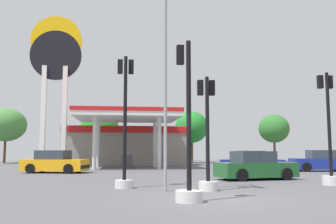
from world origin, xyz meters
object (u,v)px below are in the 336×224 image
at_px(car_3, 55,163).
at_px(traffic_signal_1, 188,159).
at_px(car_1, 255,167).
at_px(traffic_signal_2, 330,149).
at_px(tree_3, 274,129).
at_px(traffic_signal_0, 125,139).
at_px(car_2, 251,163).
at_px(corner_streetlamp, 166,64).
at_px(car_0, 321,162).
at_px(traffic_signal_3, 207,149).
at_px(station_pole_sign, 55,68).
at_px(tree_0, 6,125).
at_px(tree_1, 100,127).
at_px(tree_2, 192,127).

height_order(car_3, traffic_signal_1, traffic_signal_1).
relative_size(car_1, traffic_signal_2, 0.87).
bearing_deg(tree_3, traffic_signal_0, -122.38).
xyz_separation_m(car_2, corner_streetlamp, (-6.78, -10.15, 3.95)).
bearing_deg(corner_streetlamp, traffic_signal_2, 13.18).
xyz_separation_m(car_0, traffic_signal_1, (-12.19, -14.21, 0.54)).
bearing_deg(traffic_signal_3, car_2, 62.33).
relative_size(station_pole_sign, traffic_signal_3, 3.23).
bearing_deg(tree_3, corner_streetlamp, -119.17).
bearing_deg(corner_streetlamp, traffic_signal_3, 7.10).
bearing_deg(traffic_signal_2, traffic_signal_0, -178.93).
height_order(station_pole_sign, car_1, station_pole_sign).
bearing_deg(tree_3, traffic_signal_1, -116.88).
relative_size(tree_0, tree_3, 1.04).
bearing_deg(tree_3, tree_1, -176.57).
relative_size(traffic_signal_1, traffic_signal_2, 0.97).
bearing_deg(car_3, traffic_signal_0, -66.50).
xyz_separation_m(traffic_signal_0, tree_2, (8.11, 28.45, 2.36)).
bearing_deg(car_2, traffic_signal_3, -117.67).
height_order(car_1, car_3, car_3).
bearing_deg(traffic_signal_0, tree_1, 95.59).
bearing_deg(car_3, tree_0, 115.37).
relative_size(car_3, tree_2, 0.71).
bearing_deg(tree_0, station_pole_sign, -56.52).
height_order(station_pole_sign, traffic_signal_2, station_pole_sign).
xyz_separation_m(station_pole_sign, car_1, (12.71, -14.90, -8.11)).
relative_size(station_pole_sign, tree_0, 2.13).
relative_size(station_pole_sign, traffic_signal_1, 2.90).
relative_size(car_2, traffic_signal_1, 0.92).
bearing_deg(tree_2, traffic_signal_2, -88.80).
xyz_separation_m(station_pole_sign, tree_1, (3.28, 10.92, -4.52)).
distance_m(traffic_signal_0, traffic_signal_3, 3.32).
bearing_deg(traffic_signal_3, traffic_signal_1, -113.67).
xyz_separation_m(traffic_signal_2, traffic_signal_3, (-5.69, -1.50, -0.02)).
xyz_separation_m(station_pole_sign, car_3, (1.63, -7.90, -8.08)).
relative_size(tree_0, tree_2, 1.03).
distance_m(station_pole_sign, car_0, 23.17).
distance_m(traffic_signal_1, corner_streetlamp, 4.28).
bearing_deg(station_pole_sign, car_2, -33.86).
bearing_deg(car_2, traffic_signal_2, -86.86).
height_order(car_1, tree_2, tree_2).
bearing_deg(traffic_signal_0, tree_2, 74.10).
height_order(car_0, tree_2, tree_2).
relative_size(traffic_signal_1, tree_3, 0.76).
relative_size(car_2, corner_streetlamp, 0.55).
relative_size(traffic_signal_3, corner_streetlamp, 0.54).
xyz_separation_m(car_1, traffic_signal_2, (2.12, -3.20, 0.89)).
bearing_deg(car_2, tree_0, 136.21).
xyz_separation_m(station_pole_sign, car_2, (14.37, -9.64, -8.10)).
bearing_deg(car_0, car_1, -137.76).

